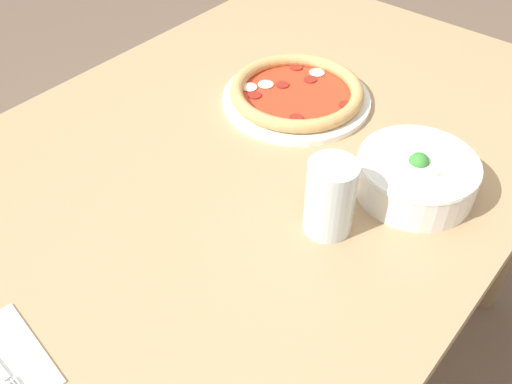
# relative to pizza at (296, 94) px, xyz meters

# --- Properties ---
(ground_plane) EXTENTS (8.00, 8.00, 0.00)m
(ground_plane) POSITION_rel_pizza_xyz_m (0.18, 0.03, -0.76)
(ground_plane) COLOR brown
(dining_table) EXTENTS (1.37, 0.89, 0.74)m
(dining_table) POSITION_rel_pizza_xyz_m (0.18, 0.03, -0.11)
(dining_table) COLOR tan
(dining_table) RESTS_ON ground_plane
(pizza) EXTENTS (0.29, 0.29, 0.04)m
(pizza) POSITION_rel_pizza_xyz_m (0.00, 0.00, 0.00)
(pizza) COLOR white
(pizza) RESTS_ON dining_table
(bowl) EXTENTS (0.19, 0.19, 0.08)m
(bowl) POSITION_rel_pizza_xyz_m (0.09, 0.30, 0.02)
(bowl) COLOR white
(bowl) RESTS_ON dining_table
(glass) EXTENTS (0.07, 0.07, 0.12)m
(glass) POSITION_rel_pizza_xyz_m (0.24, 0.24, 0.04)
(glass) COLOR silver
(glass) RESTS_ON dining_table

